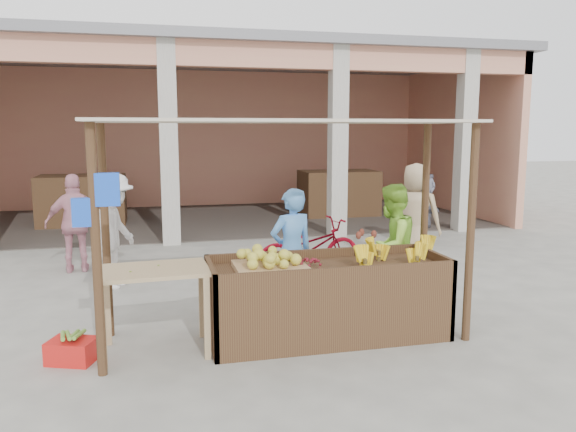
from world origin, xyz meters
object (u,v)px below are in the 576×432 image
object	(u,v)px
fruit_stall	(327,302)
vendor_green	(391,244)
vendor_blue	(292,248)
red_crate	(72,351)
side_table	(154,282)
motorcycle	(309,247)

from	to	relation	value
fruit_stall	vendor_green	size ratio (longest dim) A/B	1.53
fruit_stall	vendor_green	distance (m)	1.41
fruit_stall	vendor_blue	size ratio (longest dim) A/B	1.54
fruit_stall	red_crate	distance (m)	2.68
side_table	vendor_blue	xyz separation A→B (m)	(1.66, 0.86, 0.10)
side_table	vendor_green	world-z (taller)	vendor_green
red_crate	vendor_green	size ratio (longest dim) A/B	0.26
vendor_blue	motorcycle	world-z (taller)	vendor_blue
side_table	red_crate	world-z (taller)	side_table
fruit_stall	vendor_green	xyz separation A→B (m)	(1.09, 0.78, 0.45)
vendor_blue	side_table	bearing A→B (deg)	12.57
fruit_stall	side_table	xyz separation A→B (m)	(-1.85, 0.01, 0.34)
vendor_blue	fruit_stall	bearing A→B (deg)	87.60
vendor_blue	vendor_green	size ratio (longest dim) A/B	0.99
side_table	red_crate	distance (m)	1.03
side_table	motorcycle	distance (m)	3.45
red_crate	motorcycle	bearing A→B (deg)	60.48
side_table	vendor_blue	world-z (taller)	vendor_blue
motorcycle	fruit_stall	bearing A→B (deg)	157.98
side_table	vendor_blue	size ratio (longest dim) A/B	0.68
red_crate	vendor_green	xyz separation A→B (m)	(3.76, 0.85, 0.73)
fruit_stall	motorcycle	xyz separation A→B (m)	(0.50, 2.52, 0.08)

